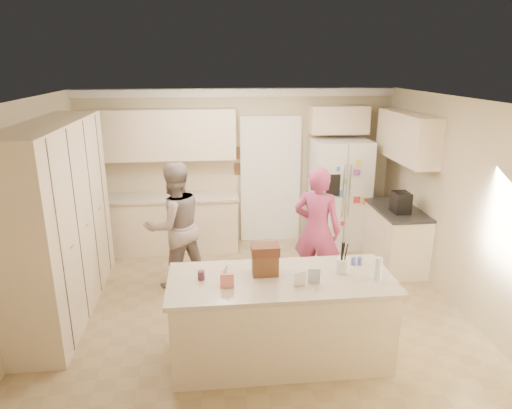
{
  "coord_description": "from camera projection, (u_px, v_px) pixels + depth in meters",
  "views": [
    {
      "loc": [
        -0.49,
        -5.21,
        3.01
      ],
      "look_at": [
        0.1,
        0.35,
        1.25
      ],
      "focal_mm": 32.0,
      "sensor_mm": 36.0,
      "label": 1
    }
  ],
  "objects": [
    {
      "name": "floor",
      "position": [
        251.0,
        306.0,
        5.9
      ],
      "size": [
        5.2,
        4.6,
        0.02
      ],
      "primitive_type": "cube",
      "color": "#978159",
      "rests_on": "ground"
    },
    {
      "name": "ceiling",
      "position": [
        250.0,
        99.0,
        5.11
      ],
      "size": [
        5.2,
        4.6,
        0.02
      ],
      "primitive_type": "cube",
      "color": "white",
      "rests_on": "wall_back"
    },
    {
      "name": "wall_back",
      "position": [
        238.0,
        167.0,
        7.7
      ],
      "size": [
        5.2,
        0.02,
        2.6
      ],
      "primitive_type": "cube",
      "color": "beige",
      "rests_on": "ground"
    },
    {
      "name": "wall_front",
      "position": [
        281.0,
        307.0,
        3.32
      ],
      "size": [
        5.2,
        0.02,
        2.6
      ],
      "primitive_type": "cube",
      "color": "beige",
      "rests_on": "ground"
    },
    {
      "name": "wall_left",
      "position": [
        25.0,
        217.0,
        5.24
      ],
      "size": [
        0.02,
        4.6,
        2.6
      ],
      "primitive_type": "cube",
      "color": "beige",
      "rests_on": "ground"
    },
    {
      "name": "wall_right",
      "position": [
        456.0,
        203.0,
        5.77
      ],
      "size": [
        0.02,
        4.6,
        2.6
      ],
      "primitive_type": "cube",
      "color": "beige",
      "rests_on": "ground"
    },
    {
      "name": "crown_back",
      "position": [
        237.0,
        93.0,
        7.28
      ],
      "size": [
        5.2,
        0.08,
        0.12
      ],
      "primitive_type": "cube",
      "color": "white",
      "rests_on": "wall_back"
    },
    {
      "name": "pantry_bank",
      "position": [
        60.0,
        220.0,
        5.5
      ],
      "size": [
        0.6,
        2.6,
        2.35
      ],
      "primitive_type": "cube",
      "color": "beige",
      "rests_on": "floor"
    },
    {
      "name": "back_base_cab",
      "position": [
        171.0,
        224.0,
        7.55
      ],
      "size": [
        2.2,
        0.6,
        0.88
      ],
      "primitive_type": "cube",
      "color": "beige",
      "rests_on": "floor"
    },
    {
      "name": "back_countertop",
      "position": [
        169.0,
        197.0,
        7.4
      ],
      "size": [
        2.24,
        0.63,
        0.04
      ],
      "primitive_type": "cube",
      "color": "beige",
      "rests_on": "back_base_cab"
    },
    {
      "name": "back_upper_cab",
      "position": [
        166.0,
        135.0,
        7.23
      ],
      "size": [
        2.2,
        0.35,
        0.8
      ],
      "primitive_type": "cube",
      "color": "beige",
      "rests_on": "wall_back"
    },
    {
      "name": "doorway_opening",
      "position": [
        270.0,
        181.0,
        7.8
      ],
      "size": [
        0.9,
        0.06,
        2.1
      ],
      "primitive_type": "cube",
      "color": "black",
      "rests_on": "floor"
    },
    {
      "name": "doorway_casing",
      "position": [
        270.0,
        182.0,
        7.77
      ],
      "size": [
        1.02,
        0.03,
        2.22
      ],
      "primitive_type": "cube",
      "color": "white",
      "rests_on": "floor"
    },
    {
      "name": "wall_frame_upper",
      "position": [
        239.0,
        153.0,
        7.59
      ],
      "size": [
        0.15,
        0.02,
        0.2
      ],
      "primitive_type": "cube",
      "color": "brown",
      "rests_on": "wall_back"
    },
    {
      "name": "wall_frame_lower",
      "position": [
        239.0,
        169.0,
        7.67
      ],
      "size": [
        0.15,
        0.02,
        0.2
      ],
      "primitive_type": "cube",
      "color": "brown",
      "rests_on": "wall_back"
    },
    {
      "name": "refrigerator",
      "position": [
        339.0,
        194.0,
        7.6
      ],
      "size": [
        0.91,
        0.72,
        1.8
      ],
      "primitive_type": "cube",
      "rotation": [
        0.0,
        0.0,
        0.02
      ],
      "color": "white",
      "rests_on": "floor"
    },
    {
      "name": "fridge_seam",
      "position": [
        345.0,
        200.0,
        7.26
      ],
      "size": [
        0.02,
        0.02,
        1.78
      ],
      "primitive_type": "cube",
      "color": "gray",
      "rests_on": "refrigerator"
    },
    {
      "name": "fridge_dispenser",
      "position": [
        333.0,
        185.0,
        7.16
      ],
      "size": [
        0.22,
        0.03,
        0.35
      ],
      "primitive_type": "cube",
      "color": "black",
      "rests_on": "refrigerator"
    },
    {
      "name": "fridge_handle_l",
      "position": [
        343.0,
        191.0,
        7.2
      ],
      "size": [
        0.02,
        0.02,
        0.85
      ],
      "primitive_type": "cylinder",
      "color": "silver",
      "rests_on": "refrigerator"
    },
    {
      "name": "fridge_handle_r",
      "position": [
        349.0,
        191.0,
        7.21
      ],
      "size": [
        0.02,
        0.02,
        0.85
      ],
      "primitive_type": "cylinder",
      "color": "silver",
      "rests_on": "refrigerator"
    },
    {
      "name": "over_fridge_cab",
      "position": [
        339.0,
        120.0,
        7.45
      ],
      "size": [
        0.95,
        0.35,
        0.45
      ],
      "primitive_type": "cube",
      "color": "beige",
      "rests_on": "wall_back"
    },
    {
      "name": "right_base_cab",
      "position": [
        395.0,
        238.0,
        6.95
      ],
      "size": [
        0.6,
        1.2,
        0.88
      ],
      "primitive_type": "cube",
      "color": "beige",
      "rests_on": "floor"
    },
    {
      "name": "right_countertop",
      "position": [
        397.0,
        209.0,
        6.81
      ],
      "size": [
        0.63,
        1.24,
        0.04
      ],
      "primitive_type": "cube",
      "color": "#2D2B28",
      "rests_on": "right_base_cab"
    },
    {
      "name": "right_upper_cab",
      "position": [
        407.0,
        137.0,
        6.7
      ],
      "size": [
        0.35,
        1.5,
        0.7
      ],
      "primitive_type": "cube",
      "color": "beige",
      "rests_on": "wall_right"
    },
    {
      "name": "coffee_maker",
      "position": [
        401.0,
        202.0,
        6.56
      ],
      "size": [
        0.22,
        0.28,
        0.3
      ],
      "primitive_type": "cube",
      "color": "black",
      "rests_on": "right_countertop"
    },
    {
      "name": "island_base",
      "position": [
        280.0,
        320.0,
        4.74
      ],
      "size": [
        2.2,
        0.9,
        0.88
      ],
      "primitive_type": "cube",
      "color": "beige",
      "rests_on": "floor"
    },
    {
      "name": "island_top",
      "position": [
        281.0,
        280.0,
        4.6
      ],
      "size": [
        2.28,
        0.96,
        0.05
      ],
      "primitive_type": "cube",
      "color": "beige",
      "rests_on": "island_base"
    },
    {
      "name": "utensil_crock",
      "position": [
        343.0,
        266.0,
        4.69
      ],
      "size": [
        0.13,
        0.13,
        0.15
      ],
      "primitive_type": "cylinder",
      "color": "white",
      "rests_on": "island_top"
    },
    {
      "name": "tissue_box",
      "position": [
        227.0,
        279.0,
        4.43
      ],
      "size": [
        0.13,
        0.13,
        0.14
      ],
      "primitive_type": "cube",
      "color": "#EE7C78",
      "rests_on": "island_top"
    },
    {
      "name": "tissue_plume",
      "position": [
        227.0,
        268.0,
        4.39
      ],
      "size": [
        0.08,
        0.08,
        0.08
      ],
      "primitive_type": "cone",
      "color": "white",
      "rests_on": "tissue_box"
    },
    {
      "name": "dollhouse_body",
      "position": [
        265.0,
        264.0,
        4.64
      ],
      "size": [
        0.26,
        0.18,
        0.22
      ],
      "primitive_type": "cube",
      "color": "brown",
      "rests_on": "island_top"
    },
    {
      "name": "dollhouse_roof",
      "position": [
        265.0,
        250.0,
        4.6
      ],
      "size": [
        0.28,
        0.2,
        0.1
      ],
      "primitive_type": "cube",
      "color": "#592D1E",
      "rests_on": "dollhouse_body"
    },
    {
      "name": "jam_jar",
      "position": [
        201.0,
        275.0,
        4.55
      ],
      "size": [
        0.07,
        0.07,
        0.09
      ],
      "primitive_type": "cylinder",
      "color": "#59263F",
      "rests_on": "island_top"
    },
    {
      "name": "greeting_card_a",
      "position": [
        300.0,
        279.0,
        4.4
      ],
      "size": [
        0.12,
        0.06,
        0.16
      ],
      "primitive_type": "cube",
      "rotation": [
        0.15,
        0.0,
        0.2
      ],
      "color": "white",
      "rests_on": "island_top"
    },
    {
      "name": "greeting_card_b",
      "position": [
        314.0,
        276.0,
        4.46
      ],
      "size": [
        0.12,
        0.05,
        0.16
      ],
      "primitive_type": "cube",
      "rotation": [
        0.15,
        0.0,
        -0.1
      ],
      "color": "silver",
      "rests_on": "island_top"
    },
    {
      "name": "water_bottle",
      "position": [
        378.0,
        269.0,
        4.51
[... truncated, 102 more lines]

